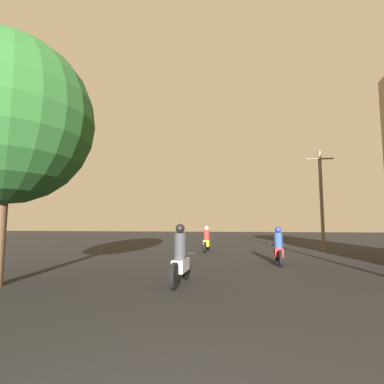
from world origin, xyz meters
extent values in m
cylinder|color=black|center=(-1.23, 6.99, 0.32)|extent=(0.10, 0.63, 0.63)
cylinder|color=black|center=(-1.23, 5.59, 0.32)|extent=(0.10, 0.63, 0.63)
cube|color=#ADADB2|center=(-1.23, 6.29, 0.48)|extent=(0.30, 0.92, 0.33)
cylinder|color=black|center=(-1.23, 6.75, 0.74)|extent=(0.60, 0.04, 0.04)
cylinder|color=#2D2D33|center=(-1.23, 6.20, 0.98)|extent=(0.32, 0.32, 0.68)
sphere|color=black|center=(-1.23, 6.20, 1.44)|extent=(0.24, 0.24, 0.24)
cylinder|color=black|center=(1.69, 11.35, 0.30)|extent=(0.10, 0.61, 0.61)
cylinder|color=black|center=(1.69, 10.04, 0.30)|extent=(0.10, 0.61, 0.61)
cube|color=red|center=(1.69, 10.70, 0.47)|extent=(0.30, 0.80, 0.33)
cylinder|color=black|center=(1.69, 11.12, 0.74)|extent=(0.60, 0.04, 0.04)
cylinder|color=navy|center=(1.69, 10.62, 0.93)|extent=(0.32, 0.32, 0.59)
sphere|color=navy|center=(1.69, 10.62, 1.34)|extent=(0.24, 0.24, 0.24)
cylinder|color=black|center=(-1.76, 16.18, 0.30)|extent=(0.10, 0.61, 0.61)
cylinder|color=black|center=(-1.76, 14.73, 0.30)|extent=(0.10, 0.61, 0.61)
cube|color=gold|center=(-1.76, 15.46, 0.48)|extent=(0.30, 0.71, 0.35)
cylinder|color=black|center=(-1.76, 15.93, 0.75)|extent=(0.60, 0.04, 0.04)
cylinder|color=maroon|center=(-1.76, 15.39, 0.93)|extent=(0.32, 0.32, 0.55)
sphere|color=silver|center=(-1.76, 15.39, 1.32)|extent=(0.24, 0.24, 0.24)
cylinder|color=#6B5B4C|center=(4.96, 17.54, 3.02)|extent=(0.20, 0.20, 6.03)
cylinder|color=#6B5B4C|center=(4.96, 17.54, 5.53)|extent=(1.60, 0.10, 0.10)
sphere|color=#235623|center=(-5.78, 5.14, 4.34)|extent=(4.54, 4.54, 4.54)
camera|label=1|loc=(0.51, -1.56, 1.56)|focal=28.00mm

